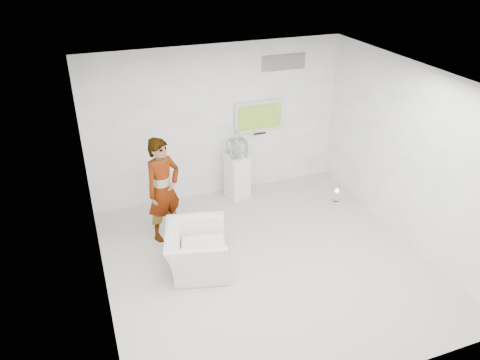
{
  "coord_description": "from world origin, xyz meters",
  "views": [
    {
      "loc": [
        -2.52,
        -5.53,
        4.75
      ],
      "look_at": [
        -0.24,
        0.6,
        1.26
      ],
      "focal_mm": 35.0,
      "sensor_mm": 36.0,
      "label": 1
    }
  ],
  "objects_px": {
    "pedestal": "(237,176)",
    "floor_uplight": "(336,196)",
    "tv": "(259,116)",
    "armchair": "(196,249)",
    "person": "(163,190)"
  },
  "relations": [
    {
      "from": "pedestal",
      "to": "floor_uplight",
      "type": "distance_m",
      "value": 1.99
    },
    {
      "from": "tv",
      "to": "armchair",
      "type": "distance_m",
      "value": 3.16
    },
    {
      "from": "tv",
      "to": "armchair",
      "type": "xyz_separation_m",
      "value": [
        -1.94,
        -2.18,
        -1.2
      ]
    },
    {
      "from": "armchair",
      "to": "floor_uplight",
      "type": "relative_size",
      "value": 3.6
    },
    {
      "from": "floor_uplight",
      "to": "armchair",
      "type": "bearing_deg",
      "value": -162.45
    },
    {
      "from": "armchair",
      "to": "floor_uplight",
      "type": "distance_m",
      "value": 3.27
    },
    {
      "from": "person",
      "to": "floor_uplight",
      "type": "xyz_separation_m",
      "value": [
        3.37,
        -0.06,
        -0.78
      ]
    },
    {
      "from": "pedestal",
      "to": "armchair",
      "type": "bearing_deg",
      "value": -125.85
    },
    {
      "from": "tv",
      "to": "armchair",
      "type": "relative_size",
      "value": 0.93
    },
    {
      "from": "person",
      "to": "armchair",
      "type": "relative_size",
      "value": 1.72
    },
    {
      "from": "pedestal",
      "to": "floor_uplight",
      "type": "xyz_separation_m",
      "value": [
        1.73,
        -0.93,
        -0.3
      ]
    },
    {
      "from": "tv",
      "to": "pedestal",
      "type": "bearing_deg",
      "value": -154.48
    },
    {
      "from": "tv",
      "to": "armchair",
      "type": "height_order",
      "value": "tv"
    },
    {
      "from": "floor_uplight",
      "to": "tv",
      "type": "bearing_deg",
      "value": 134.46
    },
    {
      "from": "tv",
      "to": "person",
      "type": "xyz_separation_m",
      "value": [
        -2.19,
        -1.14,
        -0.62
      ]
    }
  ]
}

